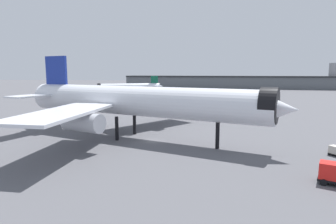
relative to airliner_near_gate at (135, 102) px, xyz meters
name	(u,v)px	position (x,y,z in m)	size (l,w,h in m)	color
ground	(152,141)	(4.38, -2.05, -8.56)	(900.00, 900.00, 0.00)	#56565B
airliner_near_gate	(135,102)	(0.00, 0.00, 0.00)	(67.38, 60.07, 19.43)	silver
airliner_far_taxiway	(130,87)	(-40.86, 117.29, -2.93)	(42.50, 38.28, 12.79)	silver
terminal_building	(248,82)	(42.09, 214.66, -2.48)	(232.24, 30.36, 23.23)	slate
traffic_cone_wingtip	(204,116)	(13.46, 34.95, -8.25)	(0.50, 0.50, 0.62)	#F2600C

